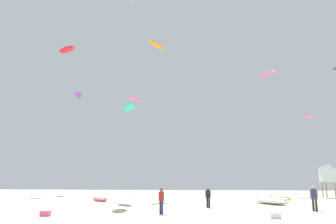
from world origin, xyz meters
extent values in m
cylinder|color=navy|center=(0.82, 6.56, 0.40)|extent=(0.15, 0.15, 0.81)
cylinder|color=navy|center=(0.70, 6.70, 0.40)|extent=(0.15, 0.15, 0.81)
cylinder|color=#B21E23|center=(0.76, 6.63, 1.11)|extent=(0.37, 0.37, 0.61)
cylinder|color=brown|center=(0.90, 6.46, 1.09)|extent=(0.11, 0.11, 0.56)
cylinder|color=brown|center=(0.61, 6.79, 1.09)|extent=(0.11, 0.11, 0.56)
sphere|color=brown|center=(0.76, 6.63, 1.53)|extent=(0.22, 0.22, 0.22)
cylinder|color=black|center=(3.75, 12.23, 0.39)|extent=(0.15, 0.15, 0.78)
cylinder|color=black|center=(3.59, 12.31, 0.39)|extent=(0.15, 0.15, 0.78)
cylinder|color=black|center=(3.67, 12.27, 1.07)|extent=(0.36, 0.36, 0.58)
cylinder|color=#936B4C|center=(3.86, 12.17, 1.04)|extent=(0.10, 0.10, 0.54)
cylinder|color=#936B4C|center=(3.49, 12.36, 1.04)|extent=(0.10, 0.10, 0.54)
sphere|color=#936B4C|center=(3.67, 12.27, 1.47)|extent=(0.21, 0.21, 0.21)
cylinder|color=#2D2D33|center=(11.00, 10.00, 0.43)|extent=(0.16, 0.16, 0.86)
cylinder|color=#2D2D33|center=(11.18, 9.93, 0.43)|extent=(0.16, 0.16, 0.86)
cylinder|color=navy|center=(11.09, 9.96, 1.19)|extent=(0.40, 0.40, 0.65)
cylinder|color=beige|center=(10.87, 10.04, 1.16)|extent=(0.12, 0.12, 0.60)
cylinder|color=beige|center=(11.31, 9.89, 1.16)|extent=(0.12, 0.12, 0.60)
sphere|color=beige|center=(11.09, 9.96, 1.63)|extent=(0.23, 0.23, 0.23)
ellipsoid|color=white|center=(9.16, 16.84, 0.27)|extent=(3.45, 5.02, 0.61)
cylinder|color=white|center=(9.16, 16.84, 0.49)|extent=(2.21, 4.13, 0.22)
ellipsoid|color=yellow|center=(11.14, 23.15, 0.17)|extent=(2.54, 2.95, 0.36)
cylinder|color=#19B29E|center=(11.14, 23.15, 0.30)|extent=(1.81, 2.31, 0.13)
ellipsoid|color=#E5598C|center=(-7.52, 19.17, 0.18)|extent=(2.85, 2.95, 0.32)
cylinder|color=yellow|center=(-7.52, 19.17, 0.32)|extent=(2.12, 2.24, 0.14)
cylinder|color=#8C704C|center=(19.14, 29.94, 0.95)|extent=(0.14, 0.14, 1.90)
cylinder|color=#8C704C|center=(17.64, 29.94, 0.95)|extent=(0.14, 0.14, 1.90)
cylinder|color=#8C704C|center=(17.64, 28.44, 0.95)|extent=(0.14, 0.14, 1.90)
cube|color=silver|center=(18.39, 29.19, 2.75)|extent=(2.00, 2.00, 1.70)
pyramid|color=slate|center=(18.39, 29.19, 3.87)|extent=(2.30, 2.30, 0.55)
cube|color=#E5598C|center=(-5.96, 4.40, 0.16)|extent=(0.56, 0.36, 0.32)
cube|color=white|center=(7.53, 4.85, 0.16)|extent=(0.56, 0.36, 0.32)
ellipsoid|color=purple|center=(-18.11, 37.42, 16.24)|extent=(2.31, 4.22, 0.49)
ellipsoid|color=#E5598C|center=(12.86, 36.43, 18.23)|extent=(2.97, 4.33, 0.62)
ellipsoid|color=#E5598C|center=(18.71, 36.94, 11.54)|extent=(1.28, 2.58, 0.39)
ellipsoid|color=orange|center=(-3.05, 26.97, 20.05)|extent=(2.31, 3.57, 0.41)
ellipsoid|color=#19B29E|center=(-4.67, 19.12, 9.79)|extent=(2.66, 4.03, 0.54)
ellipsoid|color=#E5598C|center=(-9.05, 40.85, 16.05)|extent=(2.20, 2.94, 0.58)
ellipsoid|color=red|center=(-20.11, 36.36, 23.99)|extent=(4.01, 2.94, 1.00)
camera|label=1|loc=(4.09, -15.65, 2.12)|focal=36.34mm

